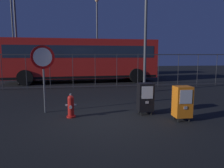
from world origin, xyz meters
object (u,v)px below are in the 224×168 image
at_px(fire_hydrant, 71,106).
at_px(bus_far, 85,57).
at_px(stop_sign, 43,65).
at_px(street_light_near_left, 97,32).
at_px(street_light_far_left, 12,25).
at_px(newspaper_box_primary, 182,102).
at_px(bus_near, 82,58).
at_px(newspaper_box_secondary, 145,97).
at_px(street_light_near_right, 15,15).

distance_m(fire_hydrant, bus_far, 13.61).
distance_m(fire_hydrant, stop_sign, 1.67).
height_order(bus_far, street_light_near_left, street_light_near_left).
distance_m(street_light_near_left, street_light_far_left, 7.46).
distance_m(newspaper_box_primary, bus_near, 10.05).
bearing_deg(stop_sign, newspaper_box_secondary, -10.99).
bearing_deg(street_light_far_left, newspaper_box_secondary, -58.89).
relative_size(fire_hydrant, street_light_near_left, 0.11).
xyz_separation_m(stop_sign, bus_near, (1.25, 8.11, 0.11)).
bearing_deg(bus_far, fire_hydrant, -99.14).
height_order(newspaper_box_primary, newspaper_box_secondary, same).
height_order(newspaper_box_primary, bus_far, bus_far).
bearing_deg(street_light_far_left, stop_sign, -69.42).
relative_size(newspaper_box_primary, street_light_far_left, 0.13).
bearing_deg(bus_far, street_light_near_right, -138.23).
relative_size(fire_hydrant, newspaper_box_primary, 0.73).
xyz_separation_m(newspaper_box_primary, street_light_far_left, (-8.89, 14.11, 4.01)).
distance_m(bus_far, street_light_near_left, 2.86).
height_order(newspaper_box_primary, street_light_near_right, street_light_near_right).
bearing_deg(street_light_near_left, newspaper_box_secondary, -86.65).
relative_size(fire_hydrant, bus_far, 0.07).
bearing_deg(newspaper_box_primary, newspaper_box_secondary, 136.87).
distance_m(fire_hydrant, street_light_near_left, 12.68).
relative_size(newspaper_box_secondary, stop_sign, 0.46).
bearing_deg(newspaper_box_primary, bus_near, 106.82).
bearing_deg(fire_hydrant, bus_near, 87.67).
bearing_deg(fire_hydrant, street_light_near_left, 82.09).
distance_m(fire_hydrant, bus_near, 8.88).
bearing_deg(newspaper_box_primary, stop_sign, 160.71).
distance_m(newspaper_box_secondary, bus_near, 9.05).
height_order(newspaper_box_secondary, street_light_near_right, street_light_near_right).
distance_m(stop_sign, street_light_far_left, 13.85).
relative_size(stop_sign, street_light_far_left, 0.28).
bearing_deg(street_light_near_left, stop_sign, -102.69).
xyz_separation_m(fire_hydrant, bus_far, (0.61, 13.53, 1.36)).
relative_size(newspaper_box_secondary, bus_far, 0.10).
xyz_separation_m(street_light_near_left, street_light_far_left, (-7.32, 1.27, 0.67)).
relative_size(fire_hydrant, newspaper_box_secondary, 0.73).
xyz_separation_m(stop_sign, street_light_near_right, (-3.06, 7.76, 2.93)).
height_order(newspaper_box_secondary, street_light_far_left, street_light_far_left).
distance_m(bus_near, street_light_near_left, 4.17).
bearing_deg(fire_hydrant, street_light_far_left, 112.96).
bearing_deg(bus_near, newspaper_box_primary, -76.47).
bearing_deg(newspaper_box_secondary, stop_sign, 169.01).
distance_m(street_light_near_right, street_light_far_left, 5.19).
xyz_separation_m(newspaper_box_primary, bus_near, (-2.89, 9.56, 1.14)).
height_order(bus_near, street_light_near_left, street_light_near_left).
bearing_deg(street_light_far_left, newspaper_box_primary, -57.78).
relative_size(fire_hydrant, stop_sign, 0.33).
xyz_separation_m(fire_hydrant, street_light_near_right, (-3.94, 8.42, 4.18)).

